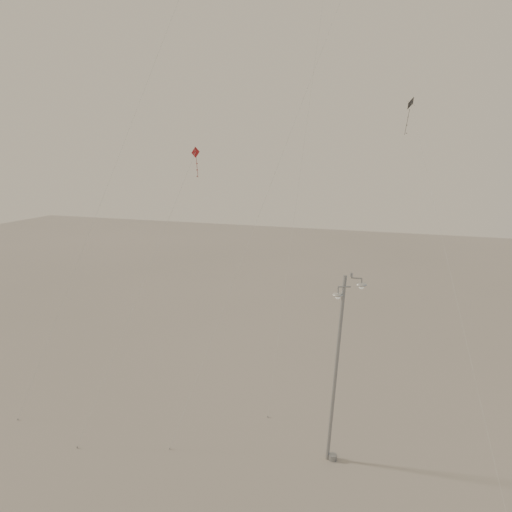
% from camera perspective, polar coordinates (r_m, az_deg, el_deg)
% --- Properties ---
extents(ground, '(160.00, 160.00, 0.00)m').
position_cam_1_polar(ground, '(26.61, -2.54, -24.49)').
color(ground, '#A19485').
rests_on(ground, ground).
extents(street_lamp, '(1.71, 0.71, 10.10)m').
position_cam_1_polar(street_lamp, '(25.74, 9.40, -12.09)').
color(street_lamp, '#96999F').
rests_on(street_lamp, ground).
extents(kite_1, '(7.57, 11.23, 26.65)m').
position_cam_1_polar(kite_1, '(30.40, 5.94, 18.46)').
color(kite_1, '#2E2B27').
rests_on(kite_1, ground).
extents(kite_3, '(4.06, 8.20, 16.02)m').
position_cam_1_polar(kite_3, '(29.77, -9.84, 4.21)').
color(kite_3, maroon).
rests_on(kite_3, ground).
extents(kite_4, '(5.99, 15.05, 19.16)m').
position_cam_1_polar(kite_4, '(31.63, 18.80, 9.31)').
color(kite_4, '#2E2B27').
rests_on(kite_4, ground).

